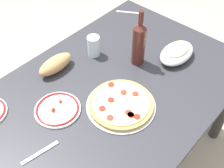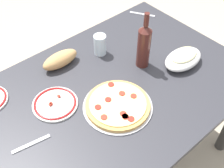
# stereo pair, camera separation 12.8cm
# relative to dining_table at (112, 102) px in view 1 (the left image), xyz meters

# --- Properties ---
(ground_plane) EXTENTS (8.00, 8.00, 0.00)m
(ground_plane) POSITION_rel_dining_table_xyz_m (0.00, 0.00, -0.63)
(ground_plane) COLOR tan
(ground_plane) RESTS_ON ground
(dining_table) EXTENTS (1.43, 0.96, 0.74)m
(dining_table) POSITION_rel_dining_table_xyz_m (0.00, 0.00, 0.00)
(dining_table) COLOR #2D2D33
(dining_table) RESTS_ON ground
(pepperoni_pizza) EXTENTS (0.33, 0.33, 0.03)m
(pepperoni_pizza) POSITION_rel_dining_table_xyz_m (-0.06, -0.11, 0.12)
(pepperoni_pizza) COLOR #B7B7BC
(pepperoni_pizza) RESTS_ON dining_table
(baked_pasta_dish) EXTENTS (0.24, 0.15, 0.08)m
(baked_pasta_dish) POSITION_rel_dining_table_xyz_m (0.41, -0.11, 0.15)
(baked_pasta_dish) COLOR white
(baked_pasta_dish) RESTS_ON dining_table
(wine_bottle) EXTENTS (0.07, 0.07, 0.32)m
(wine_bottle) POSITION_rel_dining_table_xyz_m (0.24, 0.03, 0.24)
(wine_bottle) COLOR #471E19
(wine_bottle) RESTS_ON dining_table
(water_glass) EXTENTS (0.07, 0.07, 0.12)m
(water_glass) POSITION_rel_dining_table_xyz_m (0.13, 0.25, 0.17)
(water_glass) COLOR silver
(water_glass) RESTS_ON dining_table
(side_plate_far) EXTENTS (0.22, 0.22, 0.02)m
(side_plate_far) POSITION_rel_dining_table_xyz_m (-0.28, 0.10, 0.12)
(side_plate_far) COLOR white
(side_plate_far) RESTS_ON dining_table
(bread_loaf) EXTENTS (0.21, 0.09, 0.08)m
(bread_loaf) POSITION_rel_dining_table_xyz_m (-0.10, 0.31, 0.15)
(bread_loaf) COLOR tan
(bread_loaf) RESTS_ON dining_table
(fork_left) EXTENTS (0.10, 0.15, 0.00)m
(fork_left) POSITION_rel_dining_table_xyz_m (0.59, 0.37, 0.11)
(fork_left) COLOR #B7B7BC
(fork_left) RESTS_ON dining_table
(fork_right) EXTENTS (0.17, 0.05, 0.00)m
(fork_right) POSITION_rel_dining_table_xyz_m (-0.48, -0.02, 0.11)
(fork_right) COLOR #B7B7BC
(fork_right) RESTS_ON dining_table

